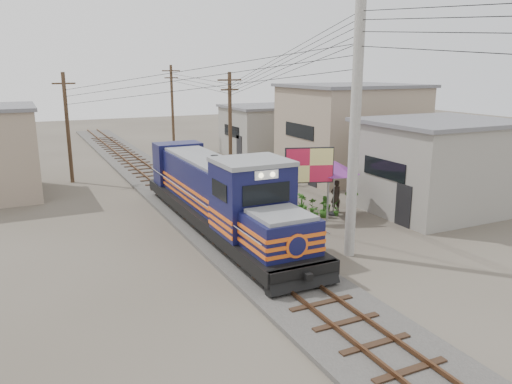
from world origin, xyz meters
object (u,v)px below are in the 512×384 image
locomotive (220,196)px  market_umbrella (335,167)px  vendor (336,196)px  billboard (309,167)px

locomotive → market_umbrella: size_ratio=5.24×
market_umbrella → vendor: (0.41, 0.40, -1.61)m
locomotive → vendor: locomotive is taller
billboard → vendor: (2.13, 0.81, -1.84)m
market_umbrella → billboard: bearing=-166.8°
market_umbrella → vendor: market_umbrella is taller
billboard → market_umbrella: bearing=31.8°
billboard → locomotive: bearing=-168.5°
billboard → vendor: bearing=39.3°
billboard → vendor: 2.93m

